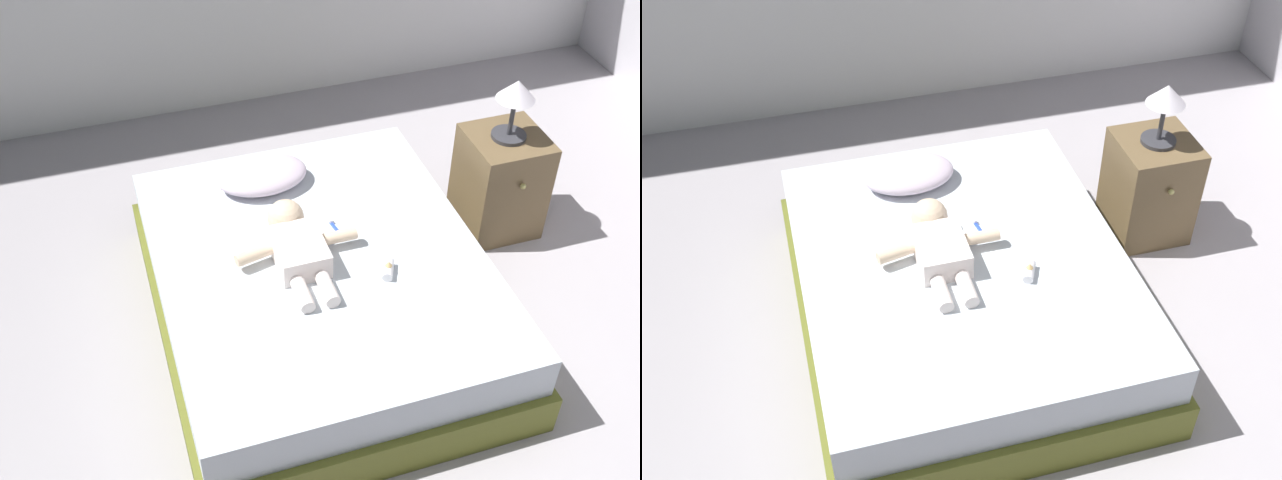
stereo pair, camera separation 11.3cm
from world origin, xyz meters
TOP-DOWN VIEW (x-y plane):
  - bed at (0.27, 0.89)m, footprint 1.49×1.79m
  - pillow at (0.16, 1.48)m, footprint 0.45×0.31m
  - baby at (0.18, 0.94)m, footprint 0.56×0.61m
  - toothbrush at (0.40, 1.04)m, footprint 0.04×0.14m
  - nightstand at (1.39, 1.29)m, footprint 0.39×0.42m
  - lamp at (1.39, 1.29)m, footprint 0.19×0.19m
  - baby_bottle at (0.52, 0.70)m, footprint 0.09×0.12m

SIDE VIEW (x-z plane):
  - bed at x=0.27m, z-range 0.00..0.42m
  - nightstand at x=1.39m, z-range 0.00..0.57m
  - toothbrush at x=0.40m, z-range 0.42..0.44m
  - baby_bottle at x=0.52m, z-range 0.41..0.48m
  - pillow at x=0.16m, z-range 0.42..0.54m
  - baby at x=0.18m, z-range 0.40..0.57m
  - lamp at x=1.39m, z-range 0.64..0.96m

